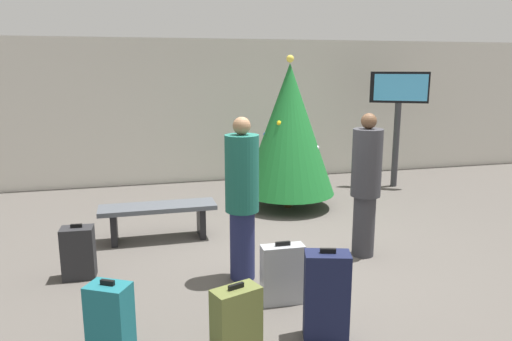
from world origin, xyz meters
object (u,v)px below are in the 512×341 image
traveller_1 (242,196)px  waiting_bench (158,214)px  suitcase_3 (110,321)px  suitcase_4 (78,253)px  holiday_tree (289,129)px  traveller_0 (366,182)px  suitcase_1 (326,296)px  flight_info_kiosk (398,105)px  suitcase_2 (282,274)px  suitcase_0 (236,319)px

traveller_1 → waiting_bench: bearing=119.4°
suitcase_3 → suitcase_4: 1.69m
holiday_tree → traveller_1: 2.86m
traveller_1 → suitcase_3: (-1.34, -1.19, -0.62)m
traveller_0 → suitcase_4: size_ratio=2.84×
traveller_0 → suitcase_1: bearing=-125.5°
flight_info_kiosk → suitcase_3: flight_info_kiosk is taller
traveller_1 → suitcase_2: traveller_1 is taller
holiday_tree → suitcase_2: 3.49m
waiting_bench → traveller_0: size_ratio=0.87×
suitcase_0 → suitcase_2: bearing=47.7°
waiting_bench → traveller_0: traveller_0 is taller
flight_info_kiosk → traveller_1: bearing=-138.5°
traveller_0 → waiting_bench: bearing=153.8°
suitcase_2 → suitcase_4: bearing=150.6°
holiday_tree → waiting_bench: 2.57m
holiday_tree → flight_info_kiosk: (2.43, 0.85, 0.28)m
waiting_bench → suitcase_2: 2.37m
suitcase_2 → suitcase_4: 2.27m
suitcase_1 → suitcase_3: size_ratio=1.23×
traveller_1 → suitcase_1: 1.52m
suitcase_0 → suitcase_1: 0.78m
holiday_tree → suitcase_3: bearing=-126.0°
suitcase_1 → traveller_0: bearing=54.5°
waiting_bench → suitcase_4: 1.36m
holiday_tree → traveller_0: bearing=-83.9°
traveller_1 → suitcase_4: traveller_1 is taller
traveller_1 → suitcase_1: (0.42, -1.36, -0.55)m
suitcase_0 → holiday_tree: bearing=66.1°
waiting_bench → flight_info_kiosk: bearing=22.4°
flight_info_kiosk → suitcase_1: bearing=-125.6°
holiday_tree → suitcase_2: (-1.10, -3.16, -0.99)m
suitcase_3 → traveller_0: bearing=26.7°
holiday_tree → suitcase_4: bearing=-146.4°
traveller_1 → suitcase_4: 1.90m
waiting_bench → suitcase_0: size_ratio=2.67×
flight_info_kiosk → traveller_0: size_ratio=1.25×
suitcase_1 → traveller_1: bearing=107.0°
holiday_tree → suitcase_0: holiday_tree is taller
flight_info_kiosk → traveller_1: (-3.78, -3.35, -0.64)m
traveller_1 → suitcase_3: traveller_1 is taller
holiday_tree → traveller_1: bearing=-118.3°
suitcase_0 → traveller_1: bearing=75.1°
traveller_0 → suitcase_1: traveller_0 is taller
suitcase_0 → suitcase_2: size_ratio=0.90×
flight_info_kiosk → traveller_0: 3.83m
traveller_0 → suitcase_3: size_ratio=2.64×
suitcase_1 → suitcase_3: (-1.76, 0.16, -0.08)m
traveller_1 → suitcase_2: 0.95m
waiting_bench → suitcase_0: suitcase_0 is taller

